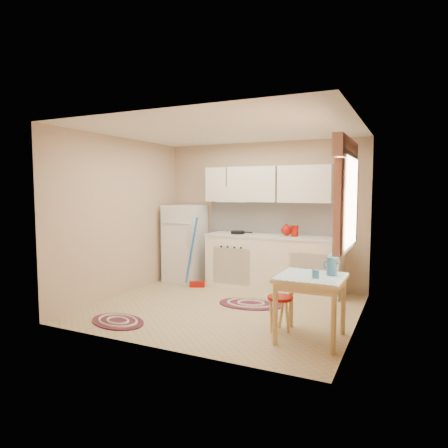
{
  "coord_description": "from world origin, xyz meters",
  "views": [
    {
      "loc": [
        2.38,
        -5.02,
        1.69
      ],
      "look_at": [
        -0.11,
        0.25,
        1.18
      ],
      "focal_mm": 32.0,
      "sensor_mm": 36.0,
      "label": 1
    }
  ],
  "objects_px": {
    "fridge": "(185,243)",
    "stool": "(280,314)",
    "base_cabinets": "(273,264)",
    "table": "(310,308)"
  },
  "relations": [
    {
      "from": "base_cabinets",
      "to": "stool",
      "type": "xyz_separation_m",
      "value": [
        0.71,
        -1.84,
        -0.23
      ]
    },
    {
      "from": "base_cabinets",
      "to": "stool",
      "type": "height_order",
      "value": "base_cabinets"
    },
    {
      "from": "fridge",
      "to": "stool",
      "type": "relative_size",
      "value": 3.33
    },
    {
      "from": "base_cabinets",
      "to": "stool",
      "type": "distance_m",
      "value": 1.99
    },
    {
      "from": "stool",
      "to": "fridge",
      "type": "bearing_deg",
      "value": 143.06
    },
    {
      "from": "table",
      "to": "stool",
      "type": "bearing_deg",
      "value": 163.98
    },
    {
      "from": "fridge",
      "to": "base_cabinets",
      "type": "distance_m",
      "value": 1.7
    },
    {
      "from": "fridge",
      "to": "stool",
      "type": "bearing_deg",
      "value": -36.94
    },
    {
      "from": "base_cabinets",
      "to": "stool",
      "type": "bearing_deg",
      "value": -69.01
    },
    {
      "from": "fridge",
      "to": "base_cabinets",
      "type": "relative_size",
      "value": 0.62
    }
  ]
}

